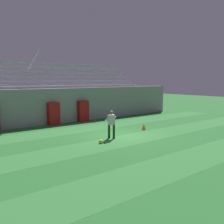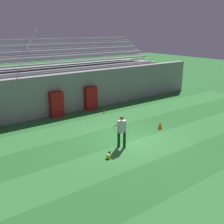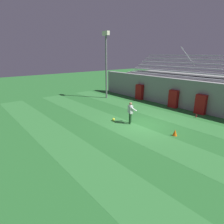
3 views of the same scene
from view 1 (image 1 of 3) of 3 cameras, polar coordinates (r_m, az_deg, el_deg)
The scene contains 12 objects.
ground_plane at distance 16.75m, azimuth 1.04°, elevation -5.00°, with size 80.00×80.00×0.00m, color #286B2D.
turf_stripe_near at distance 12.93m, azimuth 18.80°, elevation -9.05°, with size 28.00×2.28×0.01m, color #337A38.
turf_stripe_mid at distance 15.71m, azimuth 4.47°, elevation -5.83°, with size 28.00×2.28×0.01m, color #337A38.
turf_stripe_far at distance 19.19m, azimuth -5.03°, elevation -3.46°, with size 28.00×2.28×0.01m, color #337A38.
back_wall at distance 21.84m, azimuth -10.10°, elevation 1.46°, with size 24.00×0.60×2.80m, color gray.
padding_pillar_gate_left at distance 20.78m, azimuth -12.60°, elevation -0.38°, with size 0.91×0.44×1.73m, color maroon.
padding_pillar_gate_right at distance 22.13m, azimuth -6.29°, elevation 0.20°, with size 0.91×0.44×1.73m, color maroon.
bleacher_stand at distance 24.20m, azimuth -13.24°, elevation 2.19°, with size 18.00×4.75×5.83m.
goalkeeper at distance 15.63m, azimuth -0.15°, elevation -2.32°, with size 0.66×0.65×1.67m.
soccer_ball at distance 14.55m, azimuth -2.47°, elevation -6.43°, with size 0.22×0.22×0.22m, color yellow.
traffic_cone at distance 18.55m, azimuth 6.93°, elevation -3.20°, with size 0.30×0.30×0.42m, color orange.
water_bottle at distance 21.41m, azimuth -3.72°, elevation -2.01°, with size 0.07×0.07×0.24m, color red.
Camera 1 is at (-10.64, -12.45, 3.53)m, focal length 42.00 mm.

